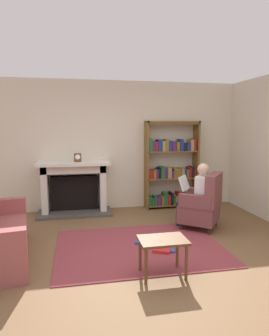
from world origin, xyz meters
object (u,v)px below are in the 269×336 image
object	(u,v)px
fireplace	(74,186)
side_table	(163,245)
bookshelf	(171,167)
armchair_reading	(203,204)
seated_reader	(197,193)
mantel_clock	(78,158)

from	to	relation	value
fireplace	side_table	distance (m)	3.04
bookshelf	side_table	distance (m)	3.12
armchair_reading	side_table	world-z (taller)	armchair_reading
armchair_reading	side_table	bearing A→B (deg)	-0.03
seated_reader	side_table	distance (m)	1.89
seated_reader	fireplace	bearing A→B (deg)	-84.02
bookshelf	armchair_reading	bearing A→B (deg)	-85.54
armchair_reading	seated_reader	xyz separation A→B (m)	(-0.09, 0.07, 0.20)
side_table	bookshelf	bearing A→B (deg)	70.12
bookshelf	armchair_reading	size ratio (longest dim) A/B	1.93
seated_reader	side_table	xyz separation A→B (m)	(-1.07, -1.54, -0.24)
bookshelf	seated_reader	world-z (taller)	bookshelf
fireplace	armchair_reading	distance (m)	2.59
mantel_clock	armchair_reading	bearing A→B (deg)	-31.66
armchair_reading	seated_reader	distance (m)	0.23
fireplace	armchair_reading	world-z (taller)	fireplace
mantel_clock	armchair_reading	xyz separation A→B (m)	(2.10, -1.29, -0.72)
fireplace	seated_reader	distance (m)	2.47
mantel_clock	bookshelf	distance (m)	2.01
mantel_clock	seated_reader	size ratio (longest dim) A/B	0.15
armchair_reading	seated_reader	size ratio (longest dim) A/B	0.85
mantel_clock	side_table	bearing A→B (deg)	-71.18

